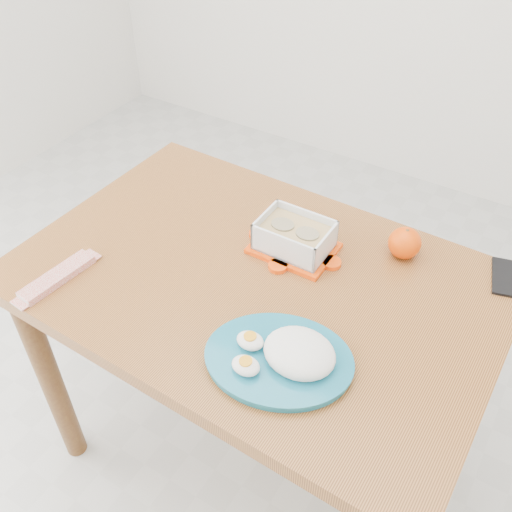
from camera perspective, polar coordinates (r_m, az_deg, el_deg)
The scene contains 7 objects.
ground at distance 1.92m, azimuth -4.90°, elevation -17.01°, with size 3.50×3.50×0.00m, color #B7B7B2.
dining_table at distance 1.36m, azimuth 0.00°, elevation -5.49°, with size 1.09×0.74×0.75m.
food_container at distance 1.33m, azimuth 3.86°, elevation 1.90°, with size 0.19×0.14×0.08m.
orange_fruit at distance 1.35m, azimuth 14.64°, elevation 1.27°, with size 0.08×0.08×0.08m, color #FF3405.
rice_plate at distance 1.10m, azimuth 2.95°, elevation -9.87°, with size 0.36×0.36×0.08m.
candy_bar at distance 1.34m, azimuth -19.25°, elevation -1.98°, with size 0.18×0.04×0.02m, color #BB1509.
smartphone at distance 1.39m, azimuth 23.75°, elevation -1.98°, with size 0.06×0.12×0.01m, color black.
Camera 1 is at (0.66, -0.77, 1.63)m, focal length 40.00 mm.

